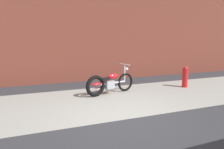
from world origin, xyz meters
TOP-DOWN VIEW (x-y plane):
  - ground_plane at (0.00, 0.00)m, footprint 80.00×80.00m
  - sidewalk_slab at (0.00, 1.75)m, footprint 36.00×3.50m
  - brick_building_wall at (0.00, 5.20)m, footprint 36.00×0.50m
  - motorcycle_red at (0.44, 2.39)m, footprint 1.97×0.75m
  - fire_hydrant at (3.73, 2.30)m, footprint 0.22×0.22m

SIDE VIEW (x-z plane):
  - ground_plane at x=0.00m, z-range 0.00..0.00m
  - sidewalk_slab at x=0.00m, z-range 0.00..0.01m
  - motorcycle_red at x=0.44m, z-range -0.12..0.91m
  - fire_hydrant at x=3.73m, z-range 0.00..0.84m
  - brick_building_wall at x=0.00m, z-range 0.00..5.68m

